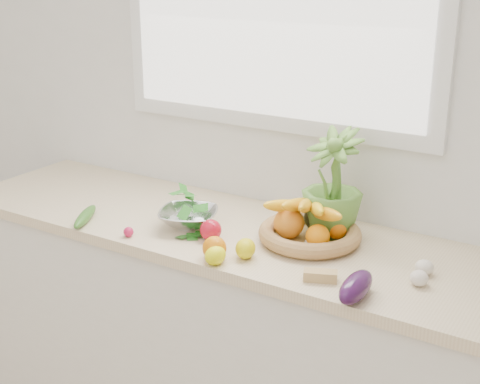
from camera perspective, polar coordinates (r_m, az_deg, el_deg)
The scene contains 18 objects.
back_wall at distance 2.51m, azimuth 2.91°, elevation 8.77°, with size 4.50×0.02×2.70m, color white.
counter_cabinet at distance 2.60m, azimuth -0.72°, elevation -12.64°, with size 2.20×0.58×0.86m, color silver.
countertop at distance 2.40m, azimuth -0.77°, elevation -3.49°, with size 2.24×0.62×0.04m, color beige.
orange_loose at distance 2.13m, azimuth -2.20°, elevation -4.81°, with size 0.08×0.08×0.08m, color orange.
lemon_a at distance 2.14m, azimuth 0.47°, elevation -4.84°, with size 0.06×0.08×0.06m, color #D9CB0B.
lemon_b at distance 2.10m, azimuth -2.12°, elevation -5.44°, with size 0.06×0.08×0.06m, color #F0F10D.
lemon_c at distance 2.15m, azimuth -2.25°, elevation -4.82°, with size 0.06×0.08×0.06m, color yellow.
apple at distance 2.27m, azimuth -2.51°, elevation -3.26°, with size 0.07×0.07×0.07m, color #B30E22.
ginger at distance 2.02m, azimuth 6.88°, elevation -7.11°, with size 0.10×0.04×0.03m, color tan.
garlic_a at distance 2.23m, azimuth 6.10°, elevation -4.36°, with size 0.05×0.05×0.04m, color white.
garlic_b at distance 2.11m, azimuth 15.46°, elevation -6.23°, with size 0.06×0.06×0.05m, color white.
garlic_c at distance 2.04m, azimuth 15.03°, elevation -7.11°, with size 0.06×0.06×0.05m, color beige.
eggplant at distance 1.92m, azimuth 9.86°, elevation -7.98°, with size 0.07×0.19×0.07m, color #300F39.
cucumber at distance 2.50m, azimuth -13.08°, elevation -2.04°, with size 0.04×0.22×0.04m, color #255D1B.
radish at distance 2.34m, azimuth -9.50°, elevation -3.38°, with size 0.04×0.04×0.04m, color #BD1745.
potted_herb at distance 2.27m, azimuth 7.91°, elevation 0.86°, with size 0.21×0.21×0.37m, color #5A8D33.
fruit_basket at distance 2.27m, azimuth 5.91°, elevation -3.03°, with size 0.43×0.43×0.18m.
colander_with_spinach at distance 2.37m, azimuth -4.44°, elevation -1.77°, with size 0.27×0.27×0.11m.
Camera 1 is at (1.19, 0.09, 1.82)m, focal length 50.00 mm.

